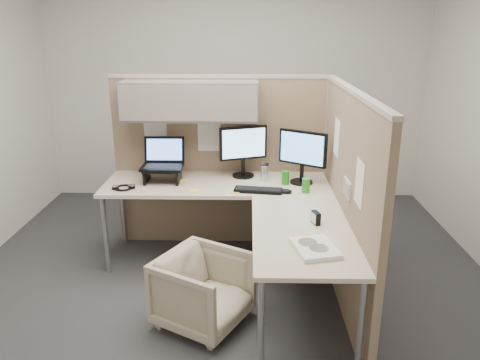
{
  "coord_description": "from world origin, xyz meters",
  "views": [
    {
      "loc": [
        0.17,
        -3.37,
        2.05
      ],
      "look_at": [
        0.1,
        0.25,
        0.85
      ],
      "focal_mm": 35.0,
      "sensor_mm": 36.0,
      "label": 1
    }
  ],
  "objects_px": {
    "office_chair": "(203,287)",
    "desk": "(243,204)",
    "keyboard": "(258,190)",
    "monitor_left": "(243,147)"
  },
  "relations": [
    {
      "from": "desk",
      "to": "office_chair",
      "type": "distance_m",
      "value": 0.77
    },
    {
      "from": "desk",
      "to": "keyboard",
      "type": "bearing_deg",
      "value": 55.11
    },
    {
      "from": "office_chair",
      "to": "keyboard",
      "type": "height_order",
      "value": "keyboard"
    },
    {
      "from": "desk",
      "to": "monitor_left",
      "type": "relative_size",
      "value": 4.29
    },
    {
      "from": "office_chair",
      "to": "desk",
      "type": "bearing_deg",
      "value": 5.12
    },
    {
      "from": "desk",
      "to": "keyboard",
      "type": "xyz_separation_m",
      "value": [
        0.13,
        0.18,
        0.05
      ]
    },
    {
      "from": "desk",
      "to": "office_chair",
      "type": "relative_size",
      "value": 3.44
    },
    {
      "from": "monitor_left",
      "to": "keyboard",
      "type": "height_order",
      "value": "monitor_left"
    },
    {
      "from": "desk",
      "to": "monitor_left",
      "type": "height_order",
      "value": "monitor_left"
    },
    {
      "from": "desk",
      "to": "office_chair",
      "type": "xyz_separation_m",
      "value": [
        -0.27,
        -0.6,
        -0.4
      ]
    }
  ]
}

